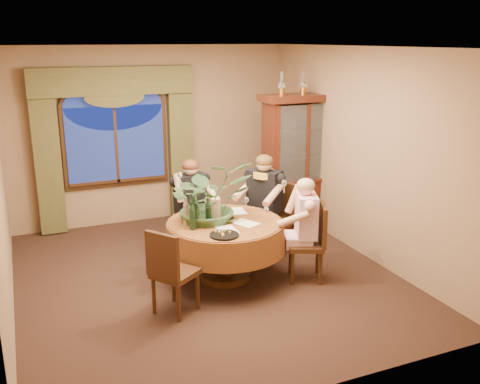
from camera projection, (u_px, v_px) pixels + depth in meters
name	position (u px, v px, depth m)	size (l,w,h in m)	color
floor	(206.00, 276.00, 6.75)	(5.00, 5.00, 0.00)	black
wall_back	(153.00, 135.00, 8.57)	(4.50, 4.50, 0.00)	#87684B
wall_right	(362.00, 153.00, 7.20)	(5.00, 5.00, 0.00)	#87684B
ceiling	(202.00, 47.00, 5.97)	(5.00, 5.00, 0.00)	white
window	(116.00, 145.00, 8.31)	(1.62, 0.10, 1.32)	navy
arched_transom	(113.00, 94.00, 8.09)	(1.60, 0.06, 0.44)	navy
drapery_left	(47.00, 158.00, 7.91)	(0.38, 0.14, 2.32)	#454420
drapery_right	(181.00, 148.00, 8.68)	(0.38, 0.14, 2.32)	#454420
swag_valance	(113.00, 81.00, 7.97)	(2.45, 0.16, 0.42)	#454420
dining_table	(225.00, 250.00, 6.60)	(1.51, 1.51, 0.75)	maroon
china_cabinet	(301.00, 162.00, 8.28)	(1.30, 0.51, 2.09)	#34130B
oil_lamp_left	(282.00, 83.00, 7.80)	(0.11, 0.11, 0.34)	#A5722D
oil_lamp_center	(303.00, 82.00, 7.94)	(0.11, 0.11, 0.34)	#A5722D
oil_lamp_right	(324.00, 82.00, 8.07)	(0.11, 0.11, 0.34)	#A5722D
chair_right	(306.00, 243.00, 6.55)	(0.42, 0.42, 0.96)	black
chair_back_right	(277.00, 219.00, 7.39)	(0.42, 0.42, 0.96)	black
chair_back	(197.00, 218.00, 7.45)	(0.42, 0.42, 0.96)	black
chair_front_left	(175.00, 271.00, 5.77)	(0.42, 0.42, 0.96)	black
person_pink	(306.00, 229.00, 6.57)	(0.46, 0.42, 1.28)	beige
person_back	(191.00, 206.00, 7.36)	(0.48, 0.44, 1.33)	black
person_scarf	(264.00, 204.00, 7.32)	(0.50, 0.46, 1.41)	black
stoneware_vase	(216.00, 209.00, 6.52)	(0.15, 0.15, 0.27)	tan
centerpiece_plant	(209.00, 169.00, 6.42)	(1.01, 1.12, 0.87)	#33532F
olive_bowl	(229.00, 220.00, 6.48)	(0.16, 0.16, 0.05)	#45552E
cheese_platter	(224.00, 235.00, 6.02)	(0.33, 0.33, 0.02)	black
wine_bottle_0	(208.00, 211.00, 6.35)	(0.07, 0.07, 0.33)	black
wine_bottle_1	(193.00, 208.00, 6.48)	(0.07, 0.07, 0.33)	black
wine_bottle_2	(196.00, 214.00, 6.25)	(0.07, 0.07, 0.33)	black
wine_bottle_3	(186.00, 211.00, 6.35)	(0.07, 0.07, 0.33)	tan
wine_bottle_4	(192.00, 216.00, 6.19)	(0.07, 0.07, 0.33)	black
tasting_paper_0	(246.00, 223.00, 6.43)	(0.21, 0.30, 0.00)	white
tasting_paper_1	(237.00, 211.00, 6.87)	(0.21, 0.30, 0.00)	white
tasting_paper_2	(227.00, 230.00, 6.20)	(0.21, 0.30, 0.00)	white
wine_glass_person_pink	(266.00, 214.00, 6.49)	(0.07, 0.07, 0.18)	silver
wine_glass_person_back	(207.00, 204.00, 6.90)	(0.07, 0.07, 0.18)	silver
wine_glass_person_scarf	(246.00, 204.00, 6.89)	(0.07, 0.07, 0.18)	silver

